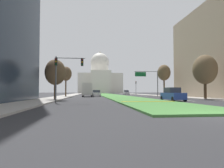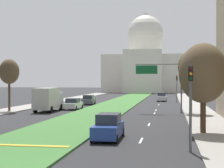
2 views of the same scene
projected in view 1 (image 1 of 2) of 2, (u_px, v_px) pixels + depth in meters
ground_plane at (108, 95)px, 71.42m from camera, size 272.58×272.58×0.00m
grass_median at (110, 95)px, 65.27m from camera, size 6.81×111.51×0.14m
median_curb_nose at (148, 102)px, 21.64m from camera, size 6.13×0.50×0.04m
lane_dashes_right at (136, 96)px, 57.93m from camera, size 0.16×59.78×0.01m
sidewalk_left at (69, 95)px, 57.69m from camera, size 4.00×111.51×0.15m
sidewalk_right at (152, 95)px, 60.55m from camera, size 4.00×111.51×0.15m
capitol_building at (100, 79)px, 132.51m from camera, size 28.60×28.61×28.78m
traffic_light_near_left at (64, 69)px, 21.52m from camera, size 3.34×0.35×5.20m
traffic_light_far_right at (136, 86)px, 71.14m from camera, size 0.28×0.35×5.20m
overhead_guide_sign at (149, 78)px, 48.58m from camera, size 6.04×0.20×6.50m
street_tree_left_near at (55, 72)px, 28.00m from camera, size 2.98×2.98×5.94m
street_tree_right_near at (205, 70)px, 30.64m from camera, size 3.74×3.74×7.12m
street_tree_left_mid at (66, 74)px, 44.58m from camera, size 2.65×2.65×7.04m
street_tree_right_mid at (164, 73)px, 47.53m from camera, size 3.15×3.15×7.88m
sedan_lead_stopped at (173, 95)px, 26.38m from camera, size 1.88×4.59×1.83m
sedan_midblock at (97, 93)px, 50.46m from camera, size 1.97×4.33×1.63m
sedan_distant at (95, 93)px, 60.95m from camera, size 1.97×4.19×1.66m
sedan_far_horizon at (126, 93)px, 74.53m from camera, size 1.87×4.34×1.75m
box_truck_delivery at (87, 90)px, 46.27m from camera, size 2.40×6.40×3.20m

